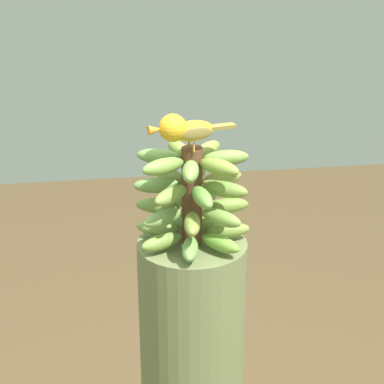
% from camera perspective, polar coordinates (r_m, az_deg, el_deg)
% --- Properties ---
extents(banana_bunch, '(0.29, 0.29, 0.25)m').
position_cam_1_polar(banana_bunch, '(1.58, -0.00, -0.41)').
color(banana_bunch, brown).
rests_on(banana_bunch, banana_tree).
extents(perched_bird, '(0.21, 0.08, 0.09)m').
position_cam_1_polar(perched_bird, '(1.49, -0.86, 5.46)').
color(perched_bird, '#C68933').
rests_on(perched_bird, banana_bunch).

